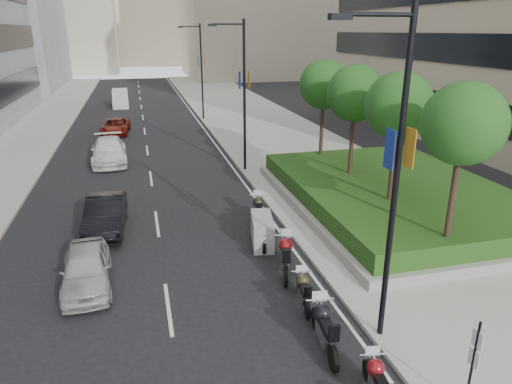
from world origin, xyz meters
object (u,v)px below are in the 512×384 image
object	(u,v)px
car_b	(106,214)
car_c	(109,151)
lamp_post_2	(200,67)
motorcycle_2	(324,327)
car_a	(86,268)
motorcycle_4	(286,256)
motorcycle_6	(259,210)
motorcycle_3	(303,290)
motorcycle_5	(262,231)
delivery_van	(120,99)
car_d	(116,126)
motorcycle_1	(378,382)
parking_sign	(473,362)
lamp_post_0	(392,170)
lamp_post_1	(242,90)

from	to	relation	value
car_b	car_c	world-z (taller)	car_c
lamp_post_2	car_c	xyz separation A→B (m)	(-8.16, -13.69, -4.28)
motorcycle_2	car_a	world-z (taller)	car_a
lamp_post_2	motorcycle_4	bearing A→B (deg)	-92.44
motorcycle_4	motorcycle_6	xyz separation A→B (m)	(0.20, 4.61, -0.02)
car_a	motorcycle_6	bearing A→B (deg)	25.40
motorcycle_3	motorcycle_6	distance (m)	6.78
motorcycle_5	delivery_van	xyz separation A→B (m)	(-6.37, 38.91, 0.26)
car_c	delivery_van	distance (m)	24.27
motorcycle_4	car_b	size ratio (longest dim) A/B	0.53
motorcycle_6	car_b	size ratio (longest dim) A/B	0.52
motorcycle_6	car_d	distance (m)	22.64
car_a	delivery_van	distance (m)	40.51
motorcycle_1	car_a	world-z (taller)	car_a
motorcycle_5	car_c	xyz separation A→B (m)	(-6.61, 14.64, 0.17)
car_b	car_a	bearing A→B (deg)	-92.26
lamp_post_2	motorcycle_6	distance (m)	26.50
parking_sign	car_c	bearing A→B (deg)	109.93
lamp_post_0	motorcycle_4	bearing A→B (deg)	106.95
lamp_post_0	motorcycle_5	bearing A→B (deg)	103.02
motorcycle_2	motorcycle_6	size ratio (longest dim) A/B	1.03
lamp_post_1	car_d	size ratio (longest dim) A/B	1.96
lamp_post_1	motorcycle_5	xyz separation A→B (m)	(-1.54, -10.33, -4.45)
lamp_post_1	motorcycle_2	xyz separation A→B (m)	(-1.58, -16.99, -4.42)
parking_sign	motorcycle_1	xyz separation A→B (m)	(-1.77, 0.86, -0.93)
motorcycle_3	car_a	bearing A→B (deg)	76.53
lamp_post_0	lamp_post_2	size ratio (longest dim) A/B	1.00
lamp_post_2	motorcycle_2	distance (m)	35.30
car_c	delivery_van	bearing A→B (deg)	86.91
motorcycle_1	motorcycle_3	world-z (taller)	motorcycle_1
lamp_post_2	car_c	size ratio (longest dim) A/B	1.66
car_d	parking_sign	bearing A→B (deg)	-70.67
motorcycle_6	delivery_van	size ratio (longest dim) A/B	0.52
motorcycle_5	motorcycle_6	size ratio (longest dim) A/B	0.90
lamp_post_2	motorcycle_1	world-z (taller)	lamp_post_2
lamp_post_1	motorcycle_2	world-z (taller)	lamp_post_1
lamp_post_1	motorcycle_1	size ratio (longest dim) A/B	4.54
lamp_post_2	motorcycle_5	world-z (taller)	lamp_post_2
lamp_post_1	motorcycle_2	distance (m)	17.63
car_d	delivery_van	size ratio (longest dim) A/B	1.02
parking_sign	car_b	world-z (taller)	parking_sign
car_c	motorcycle_4	bearing A→B (deg)	-70.59
parking_sign	motorcycle_6	bearing A→B (deg)	98.42
lamp_post_2	car_d	bearing A→B (deg)	-150.45
lamp_post_2	motorcycle_3	world-z (taller)	lamp_post_2
lamp_post_0	motorcycle_4	distance (m)	6.29
car_a	lamp_post_2	bearing A→B (deg)	71.78
motorcycle_6	car_c	xyz separation A→B (m)	(-7.05, 12.41, 0.15)
lamp_post_0	lamp_post_1	xyz separation A→B (m)	(0.00, 17.00, 0.00)
motorcycle_4	car_d	size ratio (longest dim) A/B	0.52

